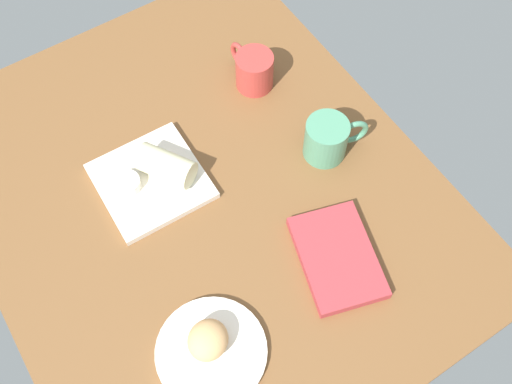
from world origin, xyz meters
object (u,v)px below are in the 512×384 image
object	(u,v)px
book_stack	(337,257)
second_mug	(328,139)
round_plate	(211,352)
breakfast_wrap	(166,166)
coffee_mug	(253,70)
sauce_cup	(127,183)
scone_pastry	(208,340)
square_plate	(151,181)

from	to	relation	value
book_stack	second_mug	bearing A→B (deg)	-31.32
round_plate	breakfast_wrap	xyz separation A→B (cm)	(36.80, -11.49, 3.92)
book_stack	breakfast_wrap	bearing A→B (deg)	28.24
second_mug	coffee_mug	bearing A→B (deg)	6.52
book_stack	second_mug	size ratio (longest dim) A/B	1.72
breakfast_wrap	coffee_mug	size ratio (longest dim) A/B	0.89
round_plate	sauce_cup	distance (cm)	38.61
breakfast_wrap	book_stack	bearing A→B (deg)	86.59
round_plate	book_stack	distance (cm)	30.12
scone_pastry	sauce_cup	size ratio (longest dim) A/B	1.41
round_plate	sauce_cup	bearing A→B (deg)	-4.56
round_plate	square_plate	xyz separation A→B (cm)	(37.52, -7.75, 0.10)
book_stack	second_mug	xyz separation A→B (cm)	(21.70, -13.21, 3.65)
book_stack	coffee_mug	size ratio (longest dim) A/B	1.80
round_plate	book_stack	world-z (taller)	book_stack
sauce_cup	coffee_mug	distance (cm)	38.72
round_plate	second_mug	distance (cm)	49.61
square_plate	breakfast_wrap	bearing A→B (deg)	-100.95
square_plate	breakfast_wrap	xyz separation A→B (cm)	(-0.72, -3.74, 3.82)
scone_pastry	coffee_mug	bearing A→B (deg)	-40.38
square_plate	second_mug	distance (cm)	38.19
scone_pastry	second_mug	bearing A→B (deg)	-62.11
second_mug	round_plate	bearing A→B (deg)	119.01
scone_pastry	book_stack	size ratio (longest dim) A/B	0.32
breakfast_wrap	coffee_mug	bearing A→B (deg)	170.27
square_plate	coffee_mug	size ratio (longest dim) A/B	1.59
second_mug	book_stack	bearing A→B (deg)	148.68
round_plate	scone_pastry	distance (cm)	3.62
square_plate	breakfast_wrap	distance (cm)	5.40
round_plate	sauce_cup	world-z (taller)	sauce_cup
square_plate	second_mug	xyz separation A→B (cm)	(-13.54, -35.49, 4.01)
scone_pastry	square_plate	world-z (taller)	scone_pastry
breakfast_wrap	second_mug	size ratio (longest dim) A/B	0.85
coffee_mug	sauce_cup	bearing A→B (deg)	105.00
scone_pastry	second_mug	world-z (taller)	second_mug
scone_pastry	square_plate	xyz separation A→B (cm)	(36.26, -7.43, -3.28)
book_stack	second_mug	distance (cm)	25.67
sauce_cup	breakfast_wrap	world-z (taller)	breakfast_wrap
breakfast_wrap	second_mug	world-z (taller)	second_mug
round_plate	square_plate	bearing A→B (deg)	-11.67
breakfast_wrap	square_plate	bearing A→B (deg)	-42.59
square_plate	breakfast_wrap	size ratio (longest dim) A/B	1.80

